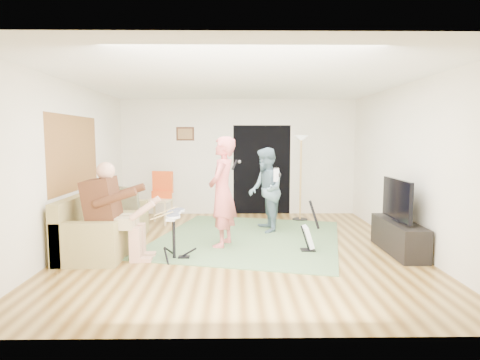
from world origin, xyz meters
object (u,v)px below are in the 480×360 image
drum_kit (174,238)px  television (397,199)px  singer (222,192)px  tv_cabinet (399,237)px  dining_chair (160,205)px  guitar_spare (309,237)px  torchiere_lamp (301,162)px  sofa (101,230)px  guitarist (266,190)px

drum_kit → television: (3.45, 0.30, 0.53)m
singer → tv_cabinet: bearing=97.5°
drum_kit → dining_chair: bearing=105.0°
drum_kit → guitar_spare: 2.12m
torchiere_lamp → dining_chair: bearing=-174.3°
drum_kit → guitar_spare: bearing=10.3°
sofa → torchiere_lamp: 4.35m
drum_kit → dining_chair: size_ratio=0.66×
television → singer: bearing=171.7°
singer → dining_chair: size_ratio=1.67×
dining_chair → tv_cabinet: size_ratio=0.78×
drum_kit → guitarist: bearing=49.2°
guitarist → torchiere_lamp: 1.45m
sofa → singer: 2.10m
sofa → television: size_ratio=2.18×
sofa → television: 4.79m
singer → guitar_spare: size_ratio=2.22×
singer → guitarist: singer is taller
torchiere_lamp → tv_cabinet: bearing=-65.4°
dining_chair → sofa: bearing=-97.5°
guitar_spare → television: bearing=-3.3°
dining_chair → tv_cabinet: 4.73m
guitarist → sofa: bearing=-75.7°
sofa → drum_kit: sofa is taller
tv_cabinet → guitarist: bearing=144.2°
sofa → guitarist: 3.05m
drum_kit → singer: size_ratio=0.40×
dining_chair → television: television is taller
dining_chair → torchiere_lamp: bearing=16.7°
sofa → tv_cabinet: 4.81m
singer → guitarist: bearing=158.2°
guitarist → dining_chair: (-2.18, 0.78, -0.42)m
singer → television: (2.74, -0.40, -0.06)m
drum_kit → singer: bearing=44.9°
torchiere_lamp → dining_chair: torchiere_lamp is taller
sofa → guitar_spare: bearing=-4.6°
torchiere_lamp → television: (1.10, -2.52, -0.42)m
guitar_spare → television: 1.50m
drum_kit → television: 3.50m
sofa → torchiere_lamp: bearing=30.7°
singer → dining_chair: bearing=-127.1°
drum_kit → torchiere_lamp: (2.35, 2.82, 0.96)m
torchiere_lamp → television: size_ratio=1.83×
tv_cabinet → sofa: bearing=175.8°
drum_kit → torchiere_lamp: size_ratio=0.39×
singer → guitarist: (0.80, 1.04, -0.10)m
guitarist → torchiere_lamp: size_ratio=0.87×
guitarist → drum_kit: bearing=-47.8°
tv_cabinet → singer: bearing=171.8°
guitarist → tv_cabinet: bearing=47.3°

